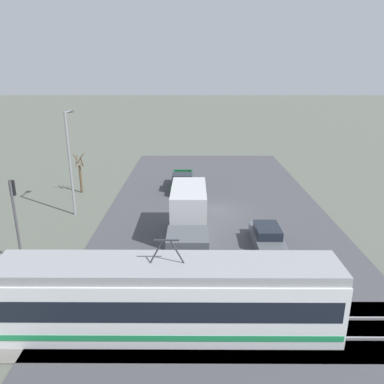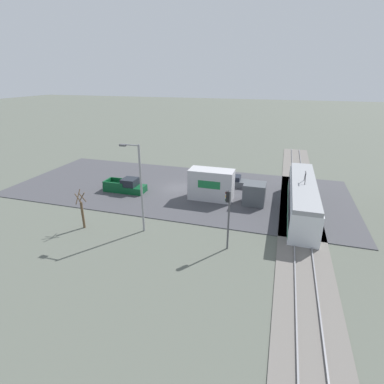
{
  "view_description": "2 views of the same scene",
  "coord_description": "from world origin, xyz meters",
  "px_view_note": "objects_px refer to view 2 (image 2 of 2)",
  "views": [
    {
      "loc": [
        1.93,
        30.32,
        11.64
      ],
      "look_at": [
        2.05,
        4.91,
        3.37
      ],
      "focal_mm": 35.0,
      "sensor_mm": 36.0,
      "label": 1
    },
    {
      "loc": [
        35.52,
        12.85,
        14.36
      ],
      "look_at": [
        5.36,
        3.68,
        1.93
      ],
      "focal_mm": 28.0,
      "sensor_mm": 36.0,
      "label": 2
    }
  ],
  "objects_px": {
    "sedan_car_0": "(231,181)",
    "traffic_light_pole": "(228,213)",
    "box_truck": "(221,187)",
    "pickup_truck": "(126,186)",
    "street_tree": "(82,211)",
    "street_lamp_near_crossing": "(139,183)",
    "light_rail_tram": "(302,198)"
  },
  "relations": [
    {
      "from": "light_rail_tram",
      "to": "traffic_light_pole",
      "type": "bearing_deg",
      "value": -33.74
    },
    {
      "from": "box_truck",
      "to": "traffic_light_pole",
      "type": "bearing_deg",
      "value": 14.29
    },
    {
      "from": "light_rail_tram",
      "to": "pickup_truck",
      "type": "height_order",
      "value": "light_rail_tram"
    },
    {
      "from": "traffic_light_pole",
      "to": "street_tree",
      "type": "height_order",
      "value": "traffic_light_pole"
    },
    {
      "from": "box_truck",
      "to": "sedan_car_0",
      "type": "relative_size",
      "value": 1.96
    },
    {
      "from": "light_rail_tram",
      "to": "traffic_light_pole",
      "type": "distance_m",
      "value": 11.8
    },
    {
      "from": "light_rail_tram",
      "to": "street_tree",
      "type": "relative_size",
      "value": 3.89
    },
    {
      "from": "pickup_truck",
      "to": "traffic_light_pole",
      "type": "xyz_separation_m",
      "value": [
        9.71,
        15.15,
        2.74
      ]
    },
    {
      "from": "street_tree",
      "to": "street_lamp_near_crossing",
      "type": "bearing_deg",
      "value": 101.11
    },
    {
      "from": "light_rail_tram",
      "to": "sedan_car_0",
      "type": "xyz_separation_m",
      "value": [
        -6.24,
        -8.85,
        -1.09
      ]
    },
    {
      "from": "box_truck",
      "to": "sedan_car_0",
      "type": "height_order",
      "value": "box_truck"
    },
    {
      "from": "light_rail_tram",
      "to": "sedan_car_0",
      "type": "height_order",
      "value": "light_rail_tram"
    },
    {
      "from": "box_truck",
      "to": "pickup_truck",
      "type": "xyz_separation_m",
      "value": [
        0.81,
        -12.47,
        -1.03
      ]
    },
    {
      "from": "light_rail_tram",
      "to": "street_tree",
      "type": "bearing_deg",
      "value": -64.3
    },
    {
      "from": "sedan_car_0",
      "to": "box_truck",
      "type": "bearing_deg",
      "value": 176.73
    },
    {
      "from": "light_rail_tram",
      "to": "traffic_light_pole",
      "type": "relative_size",
      "value": 2.85
    },
    {
      "from": "pickup_truck",
      "to": "street_tree",
      "type": "bearing_deg",
      "value": 4.38
    },
    {
      "from": "light_rail_tram",
      "to": "street_lamp_near_crossing",
      "type": "distance_m",
      "value": 17.75
    },
    {
      "from": "light_rail_tram",
      "to": "box_truck",
      "type": "xyz_separation_m",
      "value": [
        -0.82,
        -9.16,
        0.03
      ]
    },
    {
      "from": "pickup_truck",
      "to": "street_lamp_near_crossing",
      "type": "bearing_deg",
      "value": 36.54
    },
    {
      "from": "street_lamp_near_crossing",
      "to": "street_tree",
      "type": "bearing_deg",
      "value": -78.89
    },
    {
      "from": "light_rail_tram",
      "to": "street_tree",
      "type": "distance_m",
      "value": 23.15
    },
    {
      "from": "light_rail_tram",
      "to": "box_truck",
      "type": "bearing_deg",
      "value": -95.09
    },
    {
      "from": "street_tree",
      "to": "street_lamp_near_crossing",
      "type": "xyz_separation_m",
      "value": [
        -1.14,
        5.83,
        3.14
      ]
    },
    {
      "from": "sedan_car_0",
      "to": "street_lamp_near_crossing",
      "type": "bearing_deg",
      "value": 157.79
    },
    {
      "from": "street_tree",
      "to": "box_truck",
      "type": "bearing_deg",
      "value": 132.85
    },
    {
      "from": "traffic_light_pole",
      "to": "street_lamp_near_crossing",
      "type": "relative_size",
      "value": 0.63
    },
    {
      "from": "box_truck",
      "to": "street_lamp_near_crossing",
      "type": "xyz_separation_m",
      "value": [
        9.71,
        -5.87,
        3.15
      ]
    },
    {
      "from": "sedan_car_0",
      "to": "traffic_light_pole",
      "type": "bearing_deg",
      "value": -171.55
    },
    {
      "from": "sedan_car_0",
      "to": "street_tree",
      "type": "xyz_separation_m",
      "value": [
        16.28,
        -12.01,
        1.13
      ]
    },
    {
      "from": "traffic_light_pole",
      "to": "street_lamp_near_crossing",
      "type": "height_order",
      "value": "street_lamp_near_crossing"
    },
    {
      "from": "box_truck",
      "to": "sedan_car_0",
      "type": "bearing_deg",
      "value": 176.73
    }
  ]
}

